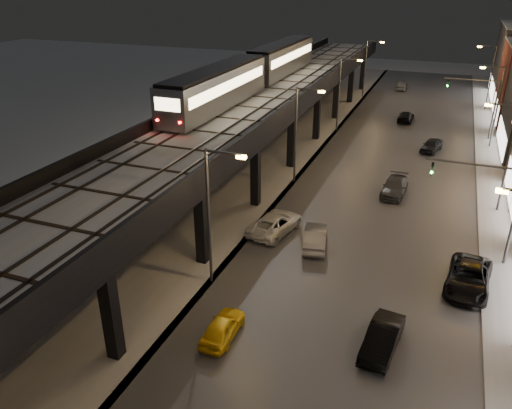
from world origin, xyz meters
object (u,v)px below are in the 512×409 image
(car_mid_dark, at_px, (406,117))
(car_onc_silver, at_px, (382,339))
(car_onc_dark, at_px, (468,279))
(car_onc_white, at_px, (395,187))
(car_far_white, at_px, (402,86))
(car_near_white, at_px, (315,238))
(car_taxi, at_px, (223,328))
(car_mid_silver, at_px, (275,224))
(subway_train, at_px, (254,70))
(car_onc_red, at_px, (431,146))

(car_mid_dark, height_order, car_onc_silver, car_onc_silver)
(car_onc_dark, height_order, car_onc_white, car_onc_dark)
(car_onc_silver, bearing_deg, car_far_white, 101.70)
(car_near_white, distance_m, car_onc_white, 12.38)
(car_taxi, height_order, car_mid_silver, car_mid_silver)
(car_mid_silver, bearing_deg, car_near_white, 175.42)
(car_near_white, xyz_separation_m, car_mid_silver, (-3.41, 0.97, 0.02))
(subway_train, xyz_separation_m, car_near_white, (12.84, -20.77, -7.68))
(car_mid_dark, height_order, car_onc_dark, car_onc_dark)
(subway_train, relative_size, car_taxi, 10.09)
(car_near_white, height_order, car_onc_red, car_near_white)
(car_onc_white, bearing_deg, car_mid_silver, -122.68)
(car_mid_dark, height_order, car_onc_red, car_onc_red)
(car_mid_dark, bearing_deg, car_far_white, -81.04)
(car_mid_silver, bearing_deg, car_onc_white, -114.09)
(car_mid_silver, relative_size, car_onc_white, 1.13)
(car_onc_white, bearing_deg, car_onc_silver, -81.97)
(car_onc_silver, bearing_deg, car_onc_white, 101.57)
(car_far_white, bearing_deg, car_mid_dark, 98.81)
(subway_train, height_order, car_onc_white, subway_train)
(car_near_white, relative_size, car_mid_dark, 0.99)
(car_taxi, bearing_deg, car_onc_white, -106.11)
(car_mid_silver, relative_size, car_mid_dark, 1.20)
(car_mid_silver, distance_m, car_mid_dark, 36.29)
(car_onc_dark, bearing_deg, car_onc_white, 120.14)
(subway_train, bearing_deg, car_onc_dark, -44.21)
(car_taxi, xyz_separation_m, car_onc_silver, (8.22, 2.08, 0.08))
(subway_train, bearing_deg, car_onc_white, -28.17)
(car_onc_silver, bearing_deg, car_onc_red, 95.63)
(subway_train, height_order, car_onc_dark, subway_train)
(subway_train, relative_size, car_onc_white, 7.78)
(subway_train, relative_size, car_far_white, 8.82)
(car_mid_silver, height_order, car_onc_red, car_mid_silver)
(car_near_white, distance_m, car_mid_dark, 36.86)
(subway_train, xyz_separation_m, car_onc_red, (19.38, 4.47, -7.73))
(car_onc_silver, height_order, car_onc_red, car_onc_silver)
(subway_train, distance_m, car_mid_silver, 23.23)
(subway_train, relative_size, car_onc_dark, 6.78)
(car_taxi, height_order, car_near_white, car_near_white)
(car_taxi, xyz_separation_m, car_near_white, (2.09, 11.50, 0.11))
(car_near_white, xyz_separation_m, car_onc_white, (4.19, 11.65, -0.04))
(car_taxi, height_order, car_mid_dark, car_mid_dark)
(car_far_white, bearing_deg, car_onc_dark, 101.28)
(subway_train, xyz_separation_m, car_taxi, (10.75, -32.26, -7.79))
(car_far_white, height_order, car_onc_silver, car_far_white)
(car_near_white, distance_m, car_onc_silver, 11.24)
(car_taxi, relative_size, car_onc_red, 0.92)
(car_taxi, xyz_separation_m, car_far_white, (1.93, 68.70, 0.09))
(subway_train, xyz_separation_m, car_mid_silver, (9.43, -19.79, -7.67))
(car_far_white, bearing_deg, car_onc_white, 96.64)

